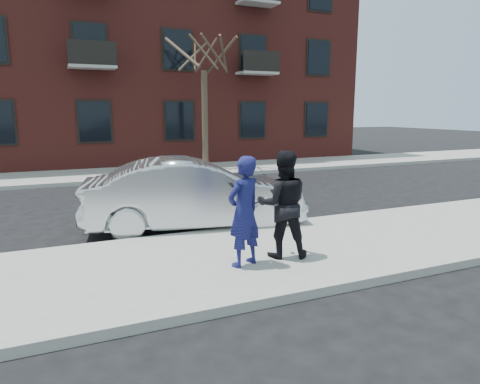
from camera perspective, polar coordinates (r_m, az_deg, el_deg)
name	(u,v)px	position (r m, az deg, el deg)	size (l,w,h in m)	color
ground	(163,270)	(7.55, -10.21, -10.18)	(100.00, 100.00, 0.00)	black
near_sidewalk	(166,271)	(7.30, -9.77, -10.29)	(50.00, 3.50, 0.15)	gray
near_curb	(145,241)	(8.97, -12.51, -6.36)	(50.00, 0.10, 0.15)	#999691
far_sidewalk	(99,175)	(18.39, -18.27, 2.13)	(50.00, 3.50, 0.15)	gray
far_curb	(104,182)	(16.62, -17.70, 1.28)	(50.00, 0.10, 0.15)	#999691
apartment_building	(119,45)	(25.38, -15.87, 18.30)	(24.30, 10.30, 12.30)	maroon
street_tree	(204,42)	(19.09, -4.87, 19.35)	(3.60, 3.60, 6.80)	#3B2D23
silver_sedan	(194,194)	(9.79, -6.15, -0.28)	(1.71, 4.91, 1.62)	#B7BABF
man_hoodie	(244,212)	(6.96, 0.54, -2.63)	(0.78, 0.66, 1.83)	navy
man_peacoat	(283,204)	(7.44, 5.72, -1.66)	(1.10, 0.98, 1.87)	black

